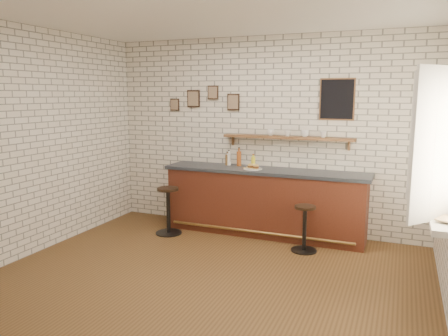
{
  "coord_description": "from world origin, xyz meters",
  "views": [
    {
      "loc": [
        2.01,
        -4.51,
        2.12
      ],
      "look_at": [
        -0.22,
        0.9,
        1.13
      ],
      "focal_mm": 35.0,
      "sensor_mm": 36.0,
      "label": 1
    }
  ],
  "objects_px": {
    "bar_stool_left": "(168,209)",
    "bitters_bottle_amber": "(239,158)",
    "bitters_bottle_white": "(229,159)",
    "bar_stool_right": "(305,227)",
    "ciabatta_sandwich": "(253,166)",
    "condiment_bottle_yellow": "(253,161)",
    "shelf_cup_d": "(323,134)",
    "book_lower": "(439,219)",
    "bar_counter": "(264,202)",
    "book_upper": "(439,217)",
    "bitters_bottle_brown": "(227,160)",
    "shelf_cup_c": "(305,133)",
    "sandwich_plate": "(253,169)",
    "shelf_cup_b": "(288,133)",
    "shelf_cup_a": "(271,133)"
  },
  "relations": [
    {
      "from": "bar_stool_left",
      "to": "bitters_bottle_amber",
      "type": "bearing_deg",
      "value": 37.42
    },
    {
      "from": "bitters_bottle_white",
      "to": "bar_stool_right",
      "type": "xyz_separation_m",
      "value": [
        1.37,
        -0.65,
        -0.77
      ]
    },
    {
      "from": "ciabatta_sandwich",
      "to": "condiment_bottle_yellow",
      "type": "height_order",
      "value": "condiment_bottle_yellow"
    },
    {
      "from": "shelf_cup_d",
      "to": "bar_stool_left",
      "type": "bearing_deg",
      "value": 167.32
    },
    {
      "from": "shelf_cup_d",
      "to": "book_lower",
      "type": "height_order",
      "value": "shelf_cup_d"
    },
    {
      "from": "bar_counter",
      "to": "book_upper",
      "type": "xyz_separation_m",
      "value": [
        2.26,
        -1.69,
        0.45
      ]
    },
    {
      "from": "bitters_bottle_brown",
      "to": "bitters_bottle_amber",
      "type": "height_order",
      "value": "bitters_bottle_amber"
    },
    {
      "from": "ciabatta_sandwich",
      "to": "shelf_cup_c",
      "type": "xyz_separation_m",
      "value": [
        0.71,
        0.27,
        0.49
      ]
    },
    {
      "from": "bar_counter",
      "to": "bar_stool_right",
      "type": "relative_size",
      "value": 4.87
    },
    {
      "from": "bar_stool_left",
      "to": "sandwich_plate",
      "type": "bearing_deg",
      "value": 22.02
    },
    {
      "from": "sandwich_plate",
      "to": "book_lower",
      "type": "xyz_separation_m",
      "value": [
        2.43,
        -1.62,
        -0.08
      ]
    },
    {
      "from": "bitters_bottle_white",
      "to": "bar_counter",
      "type": "bearing_deg",
      "value": -12.08
    },
    {
      "from": "sandwich_plate",
      "to": "shelf_cup_b",
      "type": "distance_m",
      "value": 0.74
    },
    {
      "from": "ciabatta_sandwich",
      "to": "bitters_bottle_brown",
      "type": "xyz_separation_m",
      "value": [
        -0.5,
        0.2,
        0.04
      ]
    },
    {
      "from": "bitters_bottle_amber",
      "to": "bar_stool_right",
      "type": "relative_size",
      "value": 0.46
    },
    {
      "from": "bitters_bottle_amber",
      "to": "book_upper",
      "type": "distance_m",
      "value": 3.29
    },
    {
      "from": "bitters_bottle_amber",
      "to": "shelf_cup_a",
      "type": "distance_m",
      "value": 0.65
    },
    {
      "from": "ciabatta_sandwich",
      "to": "bar_counter",
      "type": "bearing_deg",
      "value": 22.27
    },
    {
      "from": "bar_counter",
      "to": "shelf_cup_a",
      "type": "relative_size",
      "value": 26.73
    },
    {
      "from": "bitters_bottle_brown",
      "to": "bar_stool_right",
      "type": "distance_m",
      "value": 1.71
    },
    {
      "from": "shelf_cup_a",
      "to": "bitters_bottle_brown",
      "type": "bearing_deg",
      "value": 142.62
    },
    {
      "from": "bitters_bottle_white",
      "to": "book_lower",
      "type": "height_order",
      "value": "bitters_bottle_white"
    },
    {
      "from": "bitters_bottle_brown",
      "to": "condiment_bottle_yellow",
      "type": "relative_size",
      "value": 1.08
    },
    {
      "from": "shelf_cup_a",
      "to": "bar_stool_left",
      "type": "bearing_deg",
      "value": 165.66
    },
    {
      "from": "bar_stool_left",
      "to": "shelf_cup_b",
      "type": "relative_size",
      "value": 8.11
    },
    {
      "from": "bitters_bottle_white",
      "to": "bar_stool_right",
      "type": "bearing_deg",
      "value": -25.3
    },
    {
      "from": "bitters_bottle_white",
      "to": "bitters_bottle_amber",
      "type": "xyz_separation_m",
      "value": [
        0.17,
        -0.0,
        0.02
      ]
    },
    {
      "from": "shelf_cup_a",
      "to": "shelf_cup_b",
      "type": "relative_size",
      "value": 1.3
    },
    {
      "from": "bar_counter",
      "to": "shelf_cup_c",
      "type": "height_order",
      "value": "shelf_cup_c"
    },
    {
      "from": "ciabatta_sandwich",
      "to": "shelf_cup_b",
      "type": "height_order",
      "value": "shelf_cup_b"
    },
    {
      "from": "shelf_cup_a",
      "to": "bitters_bottle_amber",
      "type": "bearing_deg",
      "value": 144.74
    },
    {
      "from": "bar_counter",
      "to": "book_lower",
      "type": "relative_size",
      "value": 15.28
    },
    {
      "from": "sandwich_plate",
      "to": "bitters_bottle_brown",
      "type": "distance_m",
      "value": 0.54
    },
    {
      "from": "shelf_cup_d",
      "to": "condiment_bottle_yellow",
      "type": "bearing_deg",
      "value": 151.86
    },
    {
      "from": "bar_counter",
      "to": "shelf_cup_a",
      "type": "bearing_deg",
      "value": 83.08
    },
    {
      "from": "bitters_bottle_white",
      "to": "shelf_cup_b",
      "type": "height_order",
      "value": "shelf_cup_b"
    },
    {
      "from": "sandwich_plate",
      "to": "book_lower",
      "type": "height_order",
      "value": "sandwich_plate"
    },
    {
      "from": "shelf_cup_b",
      "to": "book_upper",
      "type": "relative_size",
      "value": 0.37
    },
    {
      "from": "bitters_bottle_brown",
      "to": "bitters_bottle_amber",
      "type": "bearing_deg",
      "value": -0.0
    },
    {
      "from": "bitters_bottle_brown",
      "to": "bar_stool_right",
      "type": "relative_size",
      "value": 0.34
    },
    {
      "from": "bitters_bottle_amber",
      "to": "ciabatta_sandwich",
      "type": "bearing_deg",
      "value": -33.33
    },
    {
      "from": "shelf_cup_d",
      "to": "shelf_cup_a",
      "type": "bearing_deg",
      "value": 148.35
    },
    {
      "from": "bar_counter",
      "to": "bitters_bottle_amber",
      "type": "relative_size",
      "value": 10.55
    },
    {
      "from": "bar_stool_left",
      "to": "bar_stool_right",
      "type": "bearing_deg",
      "value": 1.0
    },
    {
      "from": "sandwich_plate",
      "to": "book_upper",
      "type": "bearing_deg",
      "value": -33.79
    },
    {
      "from": "bitters_bottle_white",
      "to": "shelf_cup_a",
      "type": "distance_m",
      "value": 0.8
    },
    {
      "from": "bar_stool_right",
      "to": "shelf_cup_a",
      "type": "xyz_separation_m",
      "value": [
        -0.71,
        0.71,
        1.2
      ]
    },
    {
      "from": "shelf_cup_d",
      "to": "book_upper",
      "type": "xyz_separation_m",
      "value": [
        1.44,
        -1.89,
        -0.59
      ]
    },
    {
      "from": "ciabatta_sandwich",
      "to": "bar_stool_right",
      "type": "bearing_deg",
      "value": -26.55
    },
    {
      "from": "bar_stool_left",
      "to": "shelf_cup_d",
      "type": "bearing_deg",
      "value": 18.96
    }
  ]
}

